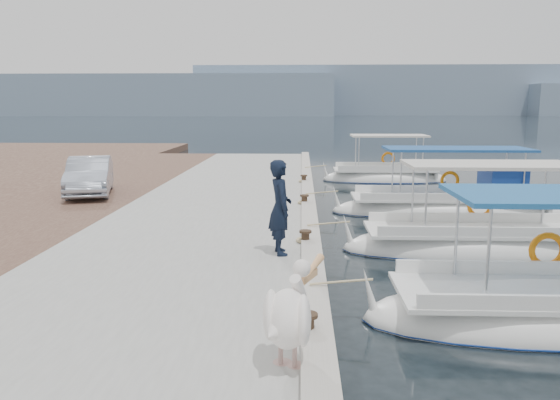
# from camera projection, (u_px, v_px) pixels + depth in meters

# --- Properties ---
(ground) EXTENTS (400.00, 400.00, 0.00)m
(ground) POSITION_uv_depth(u_px,v_px,m) (323.00, 287.00, 10.98)
(ground) COLOR black
(ground) RESTS_ON ground
(concrete_quay) EXTENTS (6.00, 40.00, 0.50)m
(concrete_quay) POSITION_uv_depth(u_px,v_px,m) (214.00, 222.00, 15.98)
(concrete_quay) COLOR gray
(concrete_quay) RESTS_ON ground
(quay_curb) EXTENTS (0.44, 40.00, 0.12)m
(quay_curb) POSITION_uv_depth(u_px,v_px,m) (309.00, 212.00, 15.81)
(quay_curb) COLOR #ACA699
(quay_curb) RESTS_ON concrete_quay
(cobblestone_strip) EXTENTS (4.00, 40.00, 0.50)m
(cobblestone_strip) POSITION_uv_depth(u_px,v_px,m) (47.00, 220.00, 16.17)
(cobblestone_strip) COLOR #4D3228
(cobblestone_strip) RESTS_ON ground
(distant_hills) EXTENTS (330.00, 60.00, 18.00)m
(distant_hills) POSITION_uv_depth(u_px,v_px,m) (381.00, 95.00, 206.88)
(distant_hills) COLOR gray
(distant_hills) RESTS_ON ground
(fishing_caique_b) EXTENTS (6.36, 2.28, 2.83)m
(fishing_caique_b) POSITION_uv_depth(u_px,v_px,m) (553.00, 317.00, 9.10)
(fishing_caique_b) COLOR white
(fishing_caique_b) RESTS_ON ground
(fishing_caique_c) EXTENTS (6.79, 2.11, 2.83)m
(fishing_caique_c) POSITION_uv_depth(u_px,v_px,m) (478.00, 247.00, 13.61)
(fishing_caique_c) COLOR white
(fishing_caique_c) RESTS_ON ground
(fishing_caique_d) EXTENTS (7.84, 2.18, 2.83)m
(fishing_caique_d) POSITION_uv_depth(u_px,v_px,m) (451.00, 208.00, 18.43)
(fishing_caique_d) COLOR white
(fishing_caique_d) RESTS_ON ground
(fishing_caique_e) EXTENTS (5.96, 2.09, 2.83)m
(fishing_caique_e) POSITION_uv_depth(u_px,v_px,m) (384.00, 178.00, 26.40)
(fishing_caique_e) COLOR white
(fishing_caique_e) RESTS_ON ground
(mooring_bollards) EXTENTS (0.28, 20.28, 0.33)m
(mooring_bollards) POSITION_uv_depth(u_px,v_px,m) (305.00, 236.00, 12.35)
(mooring_bollards) COLOR black
(mooring_bollards) RESTS_ON concrete_quay
(pelican) EXTENTS (0.89, 1.55, 1.22)m
(pelican) POSITION_uv_depth(u_px,v_px,m) (289.00, 315.00, 6.55)
(pelican) COLOR tan
(pelican) RESTS_ON concrete_quay
(fisherman) EXTENTS (0.64, 0.82, 2.01)m
(fisherman) POSITION_uv_depth(u_px,v_px,m) (280.00, 207.00, 11.44)
(fisherman) COLOR black
(fisherman) RESTS_ON concrete_quay
(parked_car) EXTENTS (2.47, 4.25, 1.32)m
(parked_car) POSITION_uv_depth(u_px,v_px,m) (90.00, 176.00, 19.23)
(parked_car) COLOR #A4ACBB
(parked_car) RESTS_ON cobblestone_strip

